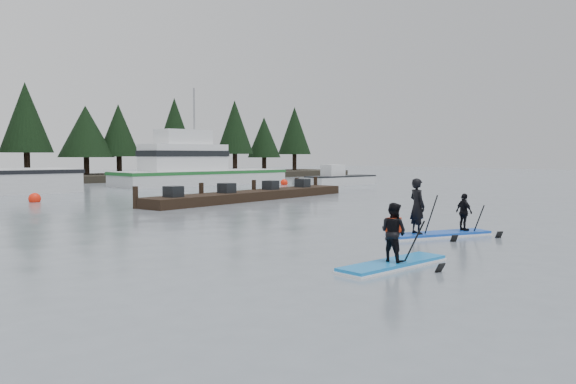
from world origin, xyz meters
TOP-DOWN VIEW (x-y plane):
  - ground at (0.00, 0.00)m, footprint 160.00×160.00m
  - far_shore at (0.00, 42.00)m, footprint 70.00×8.00m
  - treeline at (0.00, 42.00)m, footprint 60.00×4.00m
  - fishing_boat_medium at (10.59, 30.70)m, footprint 14.88×5.30m
  - skiff at (19.23, 23.00)m, footprint 6.40×2.19m
  - floating_dock at (5.09, 15.28)m, footprint 14.14×5.07m
  - buoy_c at (15.77, 25.99)m, footprint 0.59×0.59m
  - buoy_b at (-4.43, 21.02)m, footprint 0.60×0.60m
  - paddleboard_solo at (-3.03, -1.34)m, footprint 2.97×1.09m
  - paddleboard_duo at (1.40, 0.81)m, footprint 3.33×1.75m

SIDE VIEW (x-z plane):
  - ground at x=0.00m, z-range 0.00..0.00m
  - treeline at x=0.00m, z-range -4.00..4.00m
  - buoy_c at x=15.77m, z-range -0.30..0.30m
  - buoy_b at x=-4.43m, z-range -0.30..0.30m
  - floating_dock at x=5.09m, z-range 0.00..0.47m
  - far_shore at x=0.00m, z-range 0.00..0.60m
  - skiff at x=19.23m, z-range 0.00..0.74m
  - paddleboard_solo at x=-3.03m, z-range -0.43..1.41m
  - paddleboard_duo at x=1.40m, z-range -0.55..1.69m
  - fishing_boat_medium at x=10.59m, z-range -3.72..4.95m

